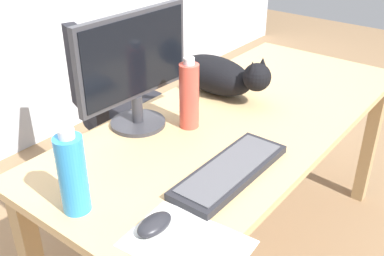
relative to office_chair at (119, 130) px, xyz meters
The scene contains 10 objects.
ground_plane 0.82m from the office_chair, 91.83° to the right, with size 8.00×8.00×0.00m, color #846647.
desk 0.75m from the office_chair, 91.83° to the right, with size 1.67×0.73×0.71m.
office_chair is the anchor object (origin of this frame).
monitor 0.78m from the office_chair, 124.15° to the right, with size 0.48×0.20×0.41m.
keyboard 1.03m from the office_chair, 112.38° to the right, with size 0.44×0.15×0.03m.
cat 0.67m from the office_chair, 79.06° to the right, with size 0.23×0.61×0.20m.
computer_mouse 1.18m from the office_chair, 128.18° to the right, with size 0.11×0.06×0.04m, color #232328.
paper_sheet 1.24m from the office_chair, 124.89° to the right, with size 0.21×0.30×0.00m, color white.
water_bottle 0.78m from the office_chair, 108.48° to the right, with size 0.07×0.07×0.26m.
spray_bottle 1.10m from the office_chair, 138.95° to the right, with size 0.08×0.08×0.25m.
Camera 1 is at (-1.32, -0.80, 1.50)m, focal length 42.44 mm.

